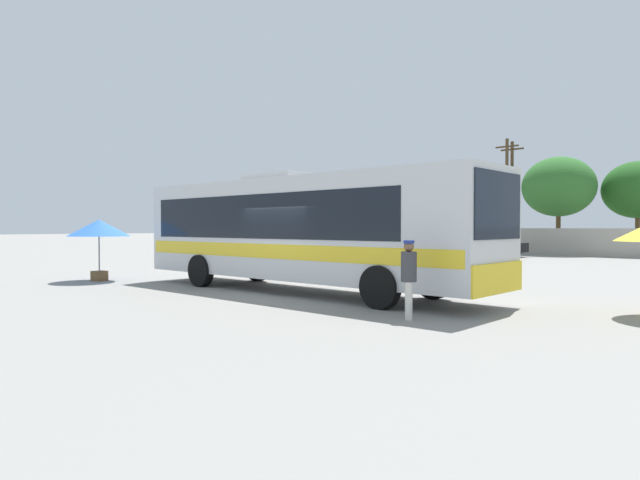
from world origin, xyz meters
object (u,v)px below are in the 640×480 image
(parked_car_leftmost_black, at_px, (416,243))
(roadside_tree_midleft, at_px, (559,187))
(utility_pole_near, at_px, (507,193))
(roadside_tree_midright, at_px, (638,190))
(roadside_tree_left, at_px, (454,200))
(vendor_umbrella_near_gate_blue, at_px, (99,229))
(attendant_by_bus_door, at_px, (409,274))
(coach_bus_silver_yellow, at_px, (298,228))
(utility_pole_far, at_px, (512,195))
(parked_car_second_black, at_px, (489,245))

(parked_car_leftmost_black, relative_size, roadside_tree_midleft, 0.59)
(utility_pole_near, xyz_separation_m, roadside_tree_midright, (8.10, 3.39, 0.04))
(roadside_tree_left, bearing_deg, vendor_umbrella_near_gate_blue, -81.38)
(attendant_by_bus_door, bearing_deg, coach_bus_silver_yellow, 161.05)
(roadside_tree_midleft, bearing_deg, attendant_by_bus_door, -74.55)
(parked_car_leftmost_black, bearing_deg, roadside_tree_midright, 33.99)
(vendor_umbrella_near_gate_blue, bearing_deg, attendant_by_bus_door, 4.40)
(coach_bus_silver_yellow, xyz_separation_m, parked_car_leftmost_black, (-11.63, 23.27, -1.17))
(coach_bus_silver_yellow, xyz_separation_m, utility_pole_far, (-6.85, 29.25, 2.53))
(parked_car_second_black, xyz_separation_m, utility_pole_far, (-1.54, 6.65, 3.70))
(roadside_tree_midright, bearing_deg, parked_car_second_black, -124.87)
(parked_car_second_black, bearing_deg, roadside_tree_left, 133.07)
(parked_car_second_black, height_order, roadside_tree_midright, roadside_tree_midright)
(coach_bus_silver_yellow, distance_m, attendant_by_bus_door, 5.72)
(vendor_umbrella_near_gate_blue, height_order, roadside_tree_left, roadside_tree_left)
(utility_pole_near, xyz_separation_m, roadside_tree_left, (-5.56, 1.75, -0.27))
(utility_pole_near, height_order, roadside_tree_left, utility_pole_near)
(parked_car_second_black, relative_size, roadside_tree_midright, 0.69)
(coach_bus_silver_yellow, distance_m, parked_car_second_black, 23.24)
(attendant_by_bus_door, xyz_separation_m, parked_car_leftmost_black, (-16.97, 25.10, -0.20))
(coach_bus_silver_yellow, bearing_deg, parked_car_second_black, 103.22)
(roadside_tree_left, height_order, roadside_tree_midleft, roadside_tree_midleft)
(vendor_umbrella_near_gate_blue, height_order, utility_pole_far, utility_pole_far)
(roadside_tree_left, bearing_deg, parked_car_second_black, -46.93)
(vendor_umbrella_near_gate_blue, xyz_separation_m, utility_pole_far, (0.61, 32.07, 2.59))
(parked_car_leftmost_black, distance_m, roadside_tree_midright, 15.92)
(coach_bus_silver_yellow, relative_size, roadside_tree_midleft, 1.78)
(attendant_by_bus_door, bearing_deg, parked_car_second_black, 113.54)
(vendor_umbrella_near_gate_blue, distance_m, parked_car_leftmost_black, 26.44)
(roadside_tree_left, bearing_deg, utility_pole_near, -17.46)
(parked_car_leftmost_black, relative_size, utility_pole_far, 0.48)
(coach_bus_silver_yellow, height_order, roadside_tree_left, roadside_tree_left)
(roadside_tree_left, relative_size, roadside_tree_midright, 0.90)
(utility_pole_far, xyz_separation_m, roadside_tree_left, (-5.62, 1.01, -0.19))
(vendor_umbrella_near_gate_blue, xyz_separation_m, roadside_tree_midright, (8.64, 34.73, 2.71))
(parked_car_second_black, xyz_separation_m, roadside_tree_midleft, (2.19, 6.16, 4.09))
(parked_car_leftmost_black, xyz_separation_m, roadside_tree_midright, (12.81, 8.64, 3.83))
(utility_pole_far, bearing_deg, roadside_tree_midleft, -7.46)
(roadside_tree_midright, bearing_deg, roadside_tree_left, -173.13)
(vendor_umbrella_near_gate_blue, xyz_separation_m, parked_car_leftmost_black, (-4.17, 26.09, -1.12))
(parked_car_leftmost_black, relative_size, parked_car_second_black, 0.91)
(attendant_by_bus_door, xyz_separation_m, utility_pole_far, (-12.18, 31.08, 3.51))
(utility_pole_far, xyz_separation_m, roadside_tree_midleft, (3.73, -0.49, 0.39))
(coach_bus_silver_yellow, relative_size, utility_pole_far, 1.46)
(attendant_by_bus_door, height_order, parked_car_leftmost_black, attendant_by_bus_door)
(roadside_tree_midleft, bearing_deg, roadside_tree_midright, 36.18)
(parked_car_second_black, bearing_deg, utility_pole_far, 103.05)
(roadside_tree_midleft, xyz_separation_m, roadside_tree_midright, (4.30, 3.15, -0.27))
(coach_bus_silver_yellow, relative_size, attendant_by_bus_door, 7.49)
(coach_bus_silver_yellow, bearing_deg, utility_pole_near, 103.64)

